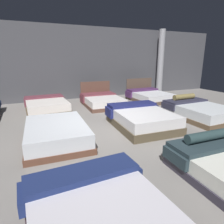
{
  "coord_description": "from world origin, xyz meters",
  "views": [
    {
      "loc": [
        -1.77,
        -4.63,
        2.0
      ],
      "look_at": [
        0.29,
        0.08,
        0.57
      ],
      "focal_mm": 31.15,
      "sensor_mm": 36.0,
      "label": 1
    }
  ],
  "objects_px": {
    "bed_10": "(102,101)",
    "bed_11": "(149,96)",
    "bed_5": "(57,133)",
    "bed_6": "(142,119)",
    "bed_7": "(199,111)",
    "support_pillar": "(161,63)",
    "bed_9": "(47,105)"
  },
  "relations": [
    {
      "from": "bed_7",
      "to": "bed_10",
      "type": "xyz_separation_m",
      "value": [
        -2.43,
        3.02,
        -0.02
      ]
    },
    {
      "from": "bed_9",
      "to": "bed_6",
      "type": "bearing_deg",
      "value": -53.67
    },
    {
      "from": "bed_5",
      "to": "bed_10",
      "type": "bearing_deg",
      "value": 55.41
    },
    {
      "from": "bed_6",
      "to": "bed_7",
      "type": "bearing_deg",
      "value": 3.66
    },
    {
      "from": "bed_11",
      "to": "bed_7",
      "type": "bearing_deg",
      "value": -92.27
    },
    {
      "from": "bed_10",
      "to": "bed_11",
      "type": "xyz_separation_m",
      "value": [
        2.47,
        0.07,
        0.01
      ]
    },
    {
      "from": "bed_9",
      "to": "bed_11",
      "type": "distance_m",
      "value": 4.77
    },
    {
      "from": "bed_5",
      "to": "bed_9",
      "type": "xyz_separation_m",
      "value": [
        0.07,
        3.13,
        -0.0
      ]
    },
    {
      "from": "bed_6",
      "to": "bed_10",
      "type": "relative_size",
      "value": 0.99
    },
    {
      "from": "bed_6",
      "to": "bed_11",
      "type": "relative_size",
      "value": 1.04
    },
    {
      "from": "bed_10",
      "to": "support_pillar",
      "type": "xyz_separation_m",
      "value": [
        4.07,
        1.44,
        1.53
      ]
    },
    {
      "from": "bed_7",
      "to": "bed_10",
      "type": "height_order",
      "value": "bed_10"
    },
    {
      "from": "bed_9",
      "to": "support_pillar",
      "type": "xyz_separation_m",
      "value": [
        6.37,
        1.43,
        1.53
      ]
    },
    {
      "from": "bed_5",
      "to": "bed_6",
      "type": "height_order",
      "value": "bed_6"
    },
    {
      "from": "bed_9",
      "to": "support_pillar",
      "type": "height_order",
      "value": "support_pillar"
    },
    {
      "from": "bed_5",
      "to": "bed_6",
      "type": "bearing_deg",
      "value": 4.46
    },
    {
      "from": "bed_7",
      "to": "support_pillar",
      "type": "bearing_deg",
      "value": 68.45
    },
    {
      "from": "bed_9",
      "to": "bed_11",
      "type": "bearing_deg",
      "value": -1.32
    },
    {
      "from": "bed_7",
      "to": "bed_9",
      "type": "relative_size",
      "value": 1.05
    },
    {
      "from": "bed_9",
      "to": "bed_11",
      "type": "xyz_separation_m",
      "value": [
        4.77,
        0.06,
        0.01
      ]
    },
    {
      "from": "bed_6",
      "to": "bed_10",
      "type": "distance_m",
      "value": 3.04
    },
    {
      "from": "bed_7",
      "to": "bed_5",
      "type": "bearing_deg",
      "value": 179.85
    },
    {
      "from": "bed_7",
      "to": "bed_10",
      "type": "bearing_deg",
      "value": 127.52
    },
    {
      "from": "bed_5",
      "to": "bed_6",
      "type": "distance_m",
      "value": 2.48
    },
    {
      "from": "bed_10",
      "to": "bed_11",
      "type": "bearing_deg",
      "value": 3.61
    },
    {
      "from": "bed_10",
      "to": "bed_7",
      "type": "bearing_deg",
      "value": -49.08
    },
    {
      "from": "bed_6",
      "to": "bed_11",
      "type": "distance_m",
      "value": 3.9
    },
    {
      "from": "bed_5",
      "to": "bed_7",
      "type": "relative_size",
      "value": 0.99
    },
    {
      "from": "bed_7",
      "to": "bed_11",
      "type": "height_order",
      "value": "bed_11"
    },
    {
      "from": "bed_6",
      "to": "support_pillar",
      "type": "xyz_separation_m",
      "value": [
        3.96,
        4.48,
        1.49
      ]
    },
    {
      "from": "bed_7",
      "to": "support_pillar",
      "type": "relative_size",
      "value": 0.62
    },
    {
      "from": "bed_5",
      "to": "bed_10",
      "type": "height_order",
      "value": "bed_10"
    }
  ]
}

